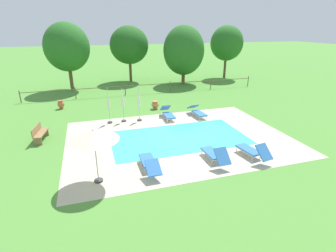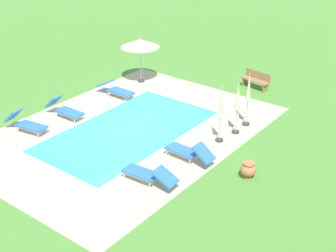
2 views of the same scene
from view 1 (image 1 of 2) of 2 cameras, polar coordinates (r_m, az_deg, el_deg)
name	(u,v)px [view 1 (image 1 of 2)]	position (r m, az deg, el deg)	size (l,w,h in m)	color
ground_plane	(179,138)	(14.86, 2.40, -2.62)	(160.00, 160.00, 0.00)	#518E38
pool_deck_paving	(179,138)	(14.86, 2.40, -2.60)	(12.39, 8.88, 0.01)	beige
swimming_pool_water	(179,138)	(14.86, 2.40, -2.60)	(7.65, 4.15, 0.01)	#42CCD6
pool_coping_rim	(179,138)	(14.86, 2.40, -2.59)	(8.13, 4.63, 0.01)	beige
sun_lounger_north_near_steps	(197,111)	(18.39, 6.48, 3.19)	(0.75, 2.10, 0.73)	#3370BC
sun_lounger_north_mid	(149,162)	(11.59, -4.15, -7.99)	(0.61, 2.07, 0.71)	#3370BC
sun_lounger_north_far	(168,113)	(17.86, -0.02, 2.83)	(0.67, 2.03, 0.82)	#3370BC
sun_lounger_north_end	(215,154)	(12.40, 10.26, -6.09)	(0.64, 1.96, 0.91)	#3370BC
sun_lounger_south_near_corner	(253,150)	(13.19, 18.17, -5.14)	(0.90, 2.01, 0.91)	#3370BC
patio_umbrella_open_foreground	(94,135)	(10.35, -16.07, -2.00)	(1.96, 1.96, 2.32)	#383838
patio_umbrella_closed_row_west	(139,99)	(17.20, -6.49, 5.98)	(0.32, 0.32, 2.39)	#383838
patio_umbrella_closed_row_mid_west	(123,100)	(17.20, -9.96, 5.60)	(0.32, 0.32, 2.25)	#383838
patio_umbrella_closed_row_mid_east	(108,101)	(17.09, -13.02, 5.38)	(0.32, 0.32, 2.37)	#383838
wooden_bench_lawn_side	(40,133)	(16.03, -26.44, -1.31)	(0.67, 1.55, 0.87)	#937047
terracotta_urn_near_fence	(61,104)	(21.61, -22.52, 4.44)	(0.50, 0.50, 0.67)	#B7663D
terracotta_urn_by_tree	(155,105)	(19.97, -2.84, 4.71)	(0.56, 0.56, 0.62)	#C67547
perimeter_fence	(148,86)	(24.65, -4.41, 8.76)	(21.77, 0.08, 1.05)	brown
tree_far_west	(67,47)	(27.35, -21.38, 15.86)	(4.22, 4.22, 6.40)	brown
tree_west_mid	(184,51)	(28.62, 3.48, 16.25)	(4.34, 4.34, 6.12)	brown
tree_centre	(227,43)	(32.68, 12.80, 17.36)	(3.80, 3.80, 6.11)	brown
tree_east_mid	(129,45)	(30.14, -8.55, 17.18)	(4.22, 4.22, 6.05)	brown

